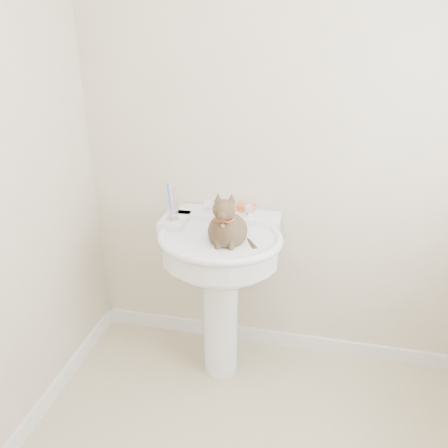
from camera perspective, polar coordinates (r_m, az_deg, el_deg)
The scene contains 7 objects.
wall_back at distance 2.42m, azimuth 7.96°, elevation 9.72°, with size 2.20×0.00×2.50m, color #C4B599, non-canonical shape.
baseboard_back at distance 2.96m, azimuth 6.55°, elevation -13.50°, with size 2.20×0.02×0.09m, color white.
pedestal_sink at distance 2.40m, azimuth -0.49°, elevation -4.60°, with size 0.64×0.63×0.88m.
faucet at distance 2.44m, azimuth 0.40°, elevation 1.92°, with size 0.28×0.12×0.14m.
soap_bar at distance 2.52m, azimuth 2.68°, elevation 1.95°, with size 0.09×0.06×0.03m, color #E35121.
toothbrush_cup at distance 2.41m, azimuth -6.23°, elevation 1.63°, with size 0.07×0.07×0.19m.
cat at distance 2.24m, azimuth 0.36°, elevation -0.50°, with size 0.21×0.26×0.38m.
Camera 1 is at (0.19, -1.23, 1.87)m, focal length 38.00 mm.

